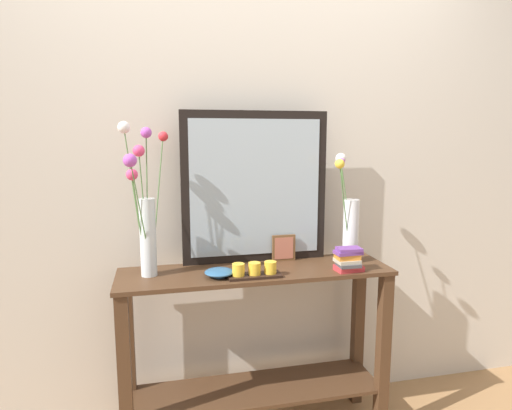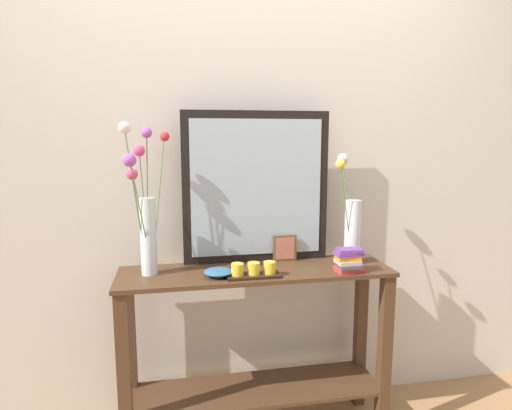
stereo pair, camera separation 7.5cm
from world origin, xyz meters
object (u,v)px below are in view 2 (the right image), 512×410
object	(u,v)px
console_table	(256,336)
candle_tray	(254,271)
book_stack	(349,261)
vase_right	(351,222)
picture_frame_small	(285,248)
mirror_leaning	(256,188)
decorative_bowl	(218,272)
tall_vase_left	(145,211)

from	to	relation	value
console_table	candle_tray	xyz separation A→B (m)	(-0.03, -0.10, 0.37)
book_stack	console_table	bearing A→B (deg)	164.50
console_table	book_stack	xyz separation A→B (m)	(0.42, -0.12, 0.39)
vase_right	picture_frame_small	world-z (taller)	vase_right
book_stack	mirror_leaning	bearing A→B (deg)	145.96
mirror_leaning	decorative_bowl	xyz separation A→B (m)	(-0.22, -0.22, -0.35)
tall_vase_left	decorative_bowl	xyz separation A→B (m)	(0.32, -0.09, -0.28)
vase_right	console_table	bearing A→B (deg)	-177.76
tall_vase_left	candle_tray	size ratio (longest dim) A/B	2.84
console_table	mirror_leaning	xyz separation A→B (m)	(0.03, 0.15, 0.72)
mirror_leaning	picture_frame_small	world-z (taller)	mirror_leaning
tall_vase_left	candle_tray	distance (m)	0.56
mirror_leaning	picture_frame_small	bearing A→B (deg)	-12.48
console_table	vase_right	xyz separation A→B (m)	(0.48, 0.02, 0.55)
decorative_bowl	picture_frame_small	bearing A→B (deg)	27.34
mirror_leaning	vase_right	distance (m)	0.50
console_table	tall_vase_left	bearing A→B (deg)	177.58
picture_frame_small	book_stack	distance (m)	0.34
decorative_bowl	book_stack	xyz separation A→B (m)	(0.61, -0.05, 0.03)
decorative_bowl	candle_tray	bearing A→B (deg)	-12.54
vase_right	tall_vase_left	bearing A→B (deg)	179.86
mirror_leaning	candle_tray	world-z (taller)	mirror_leaning
tall_vase_left	decorative_bowl	size ratio (longest dim) A/B	5.22
vase_right	book_stack	bearing A→B (deg)	-114.88
tall_vase_left	book_stack	size ratio (longest dim) A/B	5.06
tall_vase_left	picture_frame_small	size ratio (longest dim) A/B	5.15
picture_frame_small	decorative_bowl	size ratio (longest dim) A/B	1.01
tall_vase_left	vase_right	size ratio (longest dim) A/B	1.27
mirror_leaning	book_stack	size ratio (longest dim) A/B	5.49
mirror_leaning	vase_right	bearing A→B (deg)	-15.78
candle_tray	decorative_bowl	distance (m)	0.16
candle_tray	book_stack	bearing A→B (deg)	-1.51
console_table	decorative_bowl	world-z (taller)	decorative_bowl
console_table	tall_vase_left	size ratio (longest dim) A/B	1.87
tall_vase_left	mirror_leaning	bearing A→B (deg)	13.19
mirror_leaning	tall_vase_left	bearing A→B (deg)	-166.81
book_stack	tall_vase_left	bearing A→B (deg)	171.52
console_table	candle_tray	size ratio (longest dim) A/B	5.31
vase_right	decorative_bowl	bearing A→B (deg)	-172.44
console_table	tall_vase_left	world-z (taller)	tall_vase_left
tall_vase_left	console_table	bearing A→B (deg)	-2.42
mirror_leaning	candle_tray	xyz separation A→B (m)	(-0.06, -0.25, -0.35)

